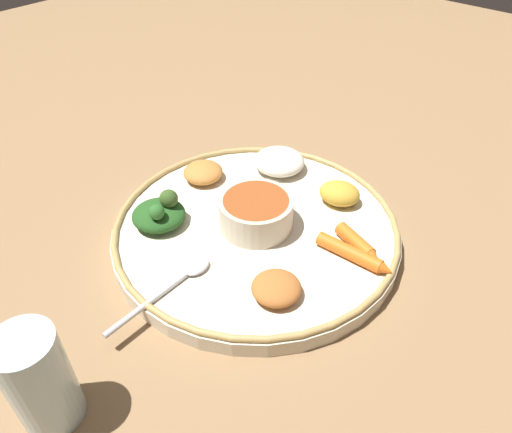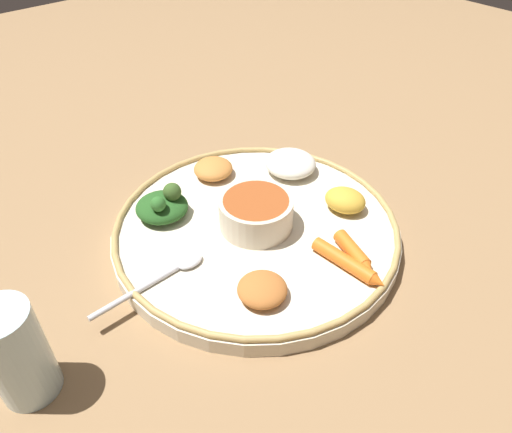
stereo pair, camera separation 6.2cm
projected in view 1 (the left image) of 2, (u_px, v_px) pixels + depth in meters
The scene contains 13 objects.
ground_plane at pixel (256, 237), 0.65m from camera, with size 2.40×2.40×0.00m, color olive.
platter at pixel (256, 231), 0.64m from camera, with size 0.38×0.38×0.02m, color beige.
platter_rim at pixel (256, 223), 0.63m from camera, with size 0.37×0.37×0.01m, color tan.
center_bowl at pixel (256, 212), 0.62m from camera, with size 0.10×0.10×0.04m.
spoon at pixel (177, 283), 0.55m from camera, with size 0.02×0.15×0.01m.
greens_pile at pixel (160, 213), 0.62m from camera, with size 0.10×0.10×0.05m.
carrot_near_spoon at pixel (353, 254), 0.58m from camera, with size 0.10×0.02×0.02m.
carrot_outer at pixel (358, 244), 0.59m from camera, with size 0.07×0.04×0.02m.
mound_lentil_yellow at pixel (339, 193), 0.66m from camera, with size 0.06×0.05×0.03m, color gold.
mound_chickpea at pixel (276, 288), 0.53m from camera, with size 0.06×0.06×0.02m, color #B2662D.
mound_squash at pixel (203, 172), 0.71m from camera, with size 0.06×0.06×0.02m, color #C67A38.
mound_rice_white at pixel (279, 161), 0.72m from camera, with size 0.07×0.08×0.03m, color silver.
drinking_glass at pixel (42, 385), 0.42m from camera, with size 0.06×0.06×0.11m.
Camera 1 is at (-0.32, 0.36, 0.43)m, focal length 33.66 mm.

